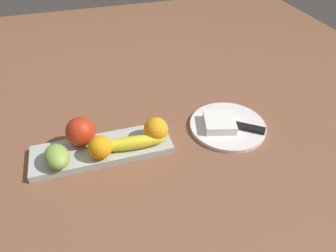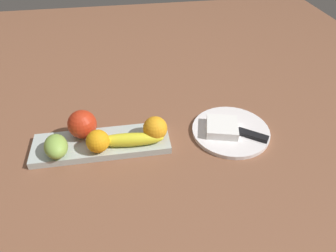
# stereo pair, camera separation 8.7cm
# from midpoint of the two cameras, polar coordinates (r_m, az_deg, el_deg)

# --- Properties ---
(ground_plane) EXTENTS (2.40, 2.40, 0.00)m
(ground_plane) POSITION_cam_midpoint_polar(r_m,az_deg,el_deg) (0.89, -8.07, -3.46)
(ground_plane) COLOR brown
(fruit_tray) EXTENTS (0.38, 0.12, 0.02)m
(fruit_tray) POSITION_cam_midpoint_polar(r_m,az_deg,el_deg) (0.88, -9.50, -3.40)
(fruit_tray) COLOR #B1BCB8
(fruit_tray) RESTS_ON ground_plane
(apple) EXTENTS (0.08, 0.08, 0.08)m
(apple) POSITION_cam_midpoint_polar(r_m,az_deg,el_deg) (0.88, -13.02, 0.21)
(apple) COLOR red
(apple) RESTS_ON fruit_tray
(banana) EXTENTS (0.19, 0.05, 0.04)m
(banana) POSITION_cam_midpoint_polar(r_m,az_deg,el_deg) (0.84, -4.27, -2.69)
(banana) COLOR yellow
(banana) RESTS_ON fruit_tray
(orange_near_apple) EXTENTS (0.07, 0.07, 0.07)m
(orange_near_apple) POSITION_cam_midpoint_polar(r_m,az_deg,el_deg) (0.85, 0.49, -0.58)
(orange_near_apple) COLOR orange
(orange_near_apple) RESTS_ON fruit_tray
(orange_near_banana) EXTENTS (0.06, 0.06, 0.06)m
(orange_near_banana) POSITION_cam_midpoint_polar(r_m,az_deg,el_deg) (0.83, -10.07, -2.94)
(orange_near_banana) COLOR orange
(orange_near_banana) RESTS_ON fruit_tray
(grape_bunch) EXTENTS (0.08, 0.10, 0.05)m
(grape_bunch) POSITION_cam_midpoint_polar(r_m,az_deg,el_deg) (0.85, -17.46, -3.77)
(grape_bunch) COLOR #87B048
(grape_bunch) RESTS_ON fruit_tray
(dinner_plate) EXTENTS (0.23, 0.23, 0.01)m
(dinner_plate) POSITION_cam_midpoint_polar(r_m,az_deg,el_deg) (0.95, 14.18, -1.02)
(dinner_plate) COLOR white
(dinner_plate) RESTS_ON ground_plane
(folded_napkin) EXTENTS (0.11, 0.11, 0.03)m
(folded_napkin) POSITION_cam_midpoint_polar(r_m,az_deg,el_deg) (0.92, 12.70, -0.32)
(folded_napkin) COLOR white
(folded_napkin) RESTS_ON dinner_plate
(knife) EXTENTS (0.16, 0.12, 0.01)m
(knife) POSITION_cam_midpoint_polar(r_m,az_deg,el_deg) (0.93, 17.16, -1.51)
(knife) COLOR silver
(knife) RESTS_ON dinner_plate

